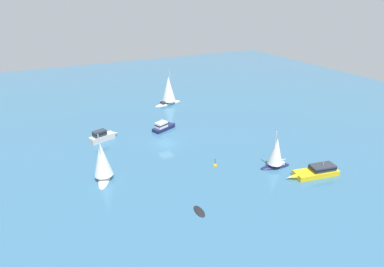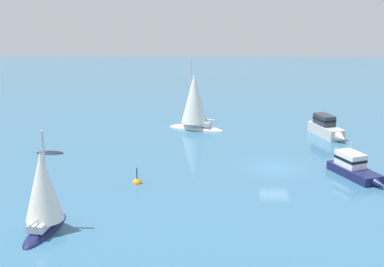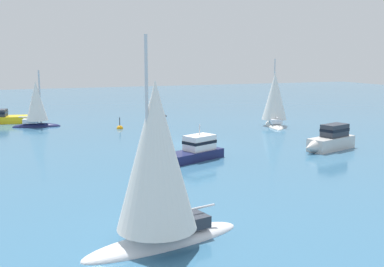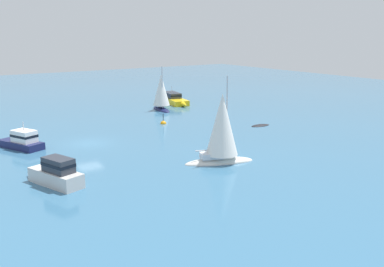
# 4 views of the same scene
# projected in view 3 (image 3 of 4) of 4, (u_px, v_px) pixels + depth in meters

# --- Properties ---
(ground_plane) EXTENTS (160.00, 160.00, 0.00)m
(ground_plane) POSITION_uv_depth(u_px,v_px,m) (191.00, 144.00, 43.10)
(ground_plane) COLOR teal
(sailboat) EXTENTS (7.84, 4.11, 9.31)m
(sailboat) POSITION_uv_depth(u_px,v_px,m) (158.00, 170.00, 19.78)
(sailboat) COLOR white
(sailboat) RESTS_ON ground
(yacht) EXTENTS (5.47, 2.73, 6.83)m
(yacht) POSITION_uv_depth(u_px,v_px,m) (36.00, 107.00, 53.13)
(yacht) COLOR #191E4C
(yacht) RESTS_ON ground
(powerboat) EXTENTS (6.00, 3.18, 2.17)m
(powerboat) POSITION_uv_depth(u_px,v_px,m) (330.00, 140.00, 40.39)
(powerboat) COLOR silver
(powerboat) RESTS_ON ground
(sailboat_1) EXTENTS (3.76, 6.45, 8.08)m
(sailboat_1) POSITION_uv_depth(u_px,v_px,m) (275.00, 102.00, 53.77)
(sailboat_1) COLOR silver
(sailboat_1) RESTS_ON ground
(tender) EXTENTS (1.27, 2.65, 0.33)m
(tender) POSITION_uv_depth(u_px,v_px,m) (162.00, 116.00, 63.30)
(tender) COLOR black
(tender) RESTS_ON ground
(launch) EXTENTS (6.12, 3.67, 2.73)m
(launch) POSITION_uv_depth(u_px,v_px,m) (195.00, 150.00, 36.62)
(launch) COLOR #191E4C
(launch) RESTS_ON ground
(channel_buoy) EXTENTS (0.74, 0.74, 1.63)m
(channel_buoy) POSITION_uv_depth(u_px,v_px,m) (120.00, 129.00, 52.13)
(channel_buoy) COLOR orange
(channel_buoy) RESTS_ON ground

